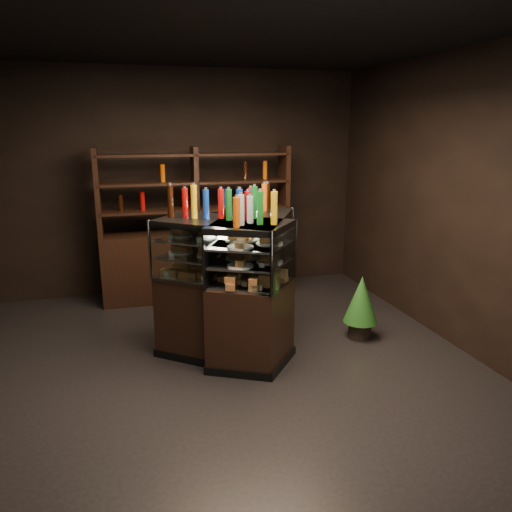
# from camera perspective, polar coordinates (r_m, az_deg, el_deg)

# --- Properties ---
(ground) EXTENTS (5.00, 5.00, 0.00)m
(ground) POSITION_cam_1_polar(r_m,az_deg,el_deg) (4.97, -4.31, -12.33)
(ground) COLOR black
(ground) RESTS_ON ground
(room_shell) EXTENTS (5.02, 5.02, 3.01)m
(room_shell) POSITION_cam_1_polar(r_m,az_deg,el_deg) (4.44, -4.79, 10.57)
(room_shell) COLOR black
(room_shell) RESTS_ON ground
(display_case) EXTENTS (1.59, 1.44, 1.40)m
(display_case) POSITION_cam_1_polar(r_m,az_deg,el_deg) (5.04, -2.01, -6.08)
(display_case) COLOR black
(display_case) RESTS_ON ground
(food_display) EXTENTS (1.18, 1.13, 0.43)m
(food_display) POSITION_cam_1_polar(r_m,az_deg,el_deg) (4.86, -2.06, 0.40)
(food_display) COLOR #CA8748
(food_display) RESTS_ON display_case
(bottles_top) EXTENTS (1.01, 0.99, 0.30)m
(bottles_top) POSITION_cam_1_polar(r_m,az_deg,el_deg) (4.76, -2.14, 5.98)
(bottles_top) COLOR #D8590A
(bottles_top) RESTS_ON display_case
(potted_conifer) EXTENTS (0.37, 0.37, 0.79)m
(potted_conifer) POSITION_cam_1_polar(r_m,az_deg,el_deg) (5.50, 11.95, -4.76)
(potted_conifer) COLOR black
(potted_conifer) RESTS_ON ground
(back_shelving) EXTENTS (2.47, 0.46, 2.00)m
(back_shelving) POSITION_cam_1_polar(r_m,az_deg,el_deg) (6.68, -6.75, 0.30)
(back_shelving) COLOR black
(back_shelving) RESTS_ON ground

